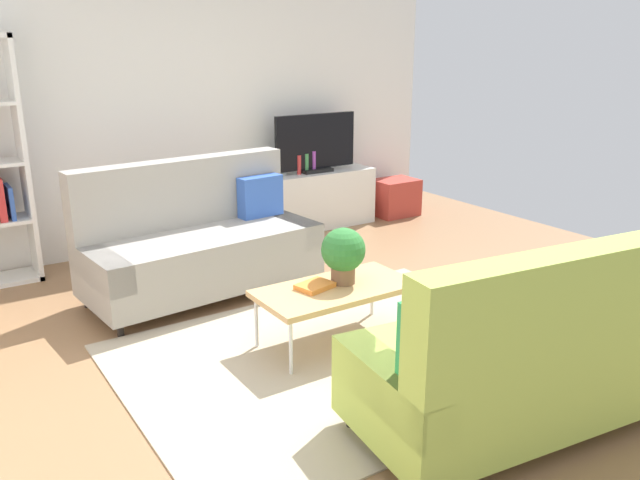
# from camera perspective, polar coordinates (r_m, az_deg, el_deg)

# --- Properties ---
(ground_plane) EXTENTS (7.68, 7.68, 0.00)m
(ground_plane) POSITION_cam_1_polar(r_m,az_deg,el_deg) (4.65, -0.18, -8.71)
(ground_plane) COLOR #936B47
(wall_far) EXTENTS (6.40, 0.12, 2.90)m
(wall_far) POSITION_cam_1_polar(r_m,az_deg,el_deg) (6.73, -13.61, 11.76)
(wall_far) COLOR white
(wall_far) RESTS_ON ground_plane
(area_rug) EXTENTS (2.90, 2.20, 0.01)m
(area_rug) POSITION_cam_1_polar(r_m,az_deg,el_deg) (4.42, 2.32, -10.10)
(area_rug) COLOR tan
(area_rug) RESTS_ON ground_plane
(couch_beige) EXTENTS (1.97, 1.01, 1.10)m
(couch_beige) POSITION_cam_1_polar(r_m,az_deg,el_deg) (5.43, -10.62, -0.16)
(couch_beige) COLOR gray
(couch_beige) RESTS_ON ground_plane
(couch_green) EXTENTS (1.99, 1.06, 1.10)m
(couch_green) POSITION_cam_1_polar(r_m,az_deg,el_deg) (3.64, 18.10, -9.53)
(couch_green) COLOR #A3BC4C
(couch_green) RESTS_ON ground_plane
(coffee_table) EXTENTS (1.10, 0.56, 0.42)m
(coffee_table) POSITION_cam_1_polar(r_m,az_deg,el_deg) (4.44, 1.41, -4.50)
(coffee_table) COLOR tan
(coffee_table) RESTS_ON ground_plane
(tv_console) EXTENTS (1.40, 0.44, 0.64)m
(tv_console) POSITION_cam_1_polar(r_m,az_deg,el_deg) (7.30, -0.48, 3.62)
(tv_console) COLOR silver
(tv_console) RESTS_ON ground_plane
(tv) EXTENTS (1.00, 0.20, 0.64)m
(tv) POSITION_cam_1_polar(r_m,az_deg,el_deg) (7.16, -0.41, 8.51)
(tv) COLOR black
(tv) RESTS_ON tv_console
(storage_trunk) EXTENTS (0.52, 0.40, 0.44)m
(storage_trunk) POSITION_cam_1_polar(r_m,az_deg,el_deg) (7.88, 6.66, 3.78)
(storage_trunk) COLOR #B2382D
(storage_trunk) RESTS_ON ground_plane
(potted_plant) EXTENTS (0.31, 0.31, 0.40)m
(potted_plant) POSITION_cam_1_polar(r_m,az_deg,el_deg) (4.43, 2.08, -1.10)
(potted_plant) COLOR brown
(potted_plant) RESTS_ON coffee_table
(table_book_0) EXTENTS (0.28, 0.23, 0.03)m
(table_book_0) POSITION_cam_1_polar(r_m,az_deg,el_deg) (4.39, -0.46, -4.09)
(table_book_0) COLOR orange
(table_book_0) RESTS_ON coffee_table
(vase_0) EXTENTS (0.12, 0.12, 0.12)m
(vase_0) POSITION_cam_1_polar(r_m,az_deg,el_deg) (6.97, -4.75, 6.13)
(vase_0) COLOR #33B29E
(vase_0) RESTS_ON tv_console
(vase_1) EXTENTS (0.11, 0.11, 0.14)m
(vase_1) POSITION_cam_1_polar(r_m,az_deg,el_deg) (7.06, -3.44, 6.35)
(vase_1) COLOR silver
(vase_1) RESTS_ON tv_console
(bottle_0) EXTENTS (0.05, 0.05, 0.21)m
(bottle_0) POSITION_cam_1_polar(r_m,az_deg,el_deg) (7.06, -1.87, 6.68)
(bottle_0) COLOR red
(bottle_0) RESTS_ON tv_console
(bottle_1) EXTENTS (0.05, 0.05, 0.22)m
(bottle_1) POSITION_cam_1_polar(r_m,az_deg,el_deg) (7.11, -1.20, 6.79)
(bottle_1) COLOR #3F8C4C
(bottle_1) RESTS_ON tv_console
(bottle_2) EXTENTS (0.04, 0.04, 0.24)m
(bottle_2) POSITION_cam_1_polar(r_m,az_deg,el_deg) (7.16, -0.55, 6.94)
(bottle_2) COLOR purple
(bottle_2) RESTS_ON tv_console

